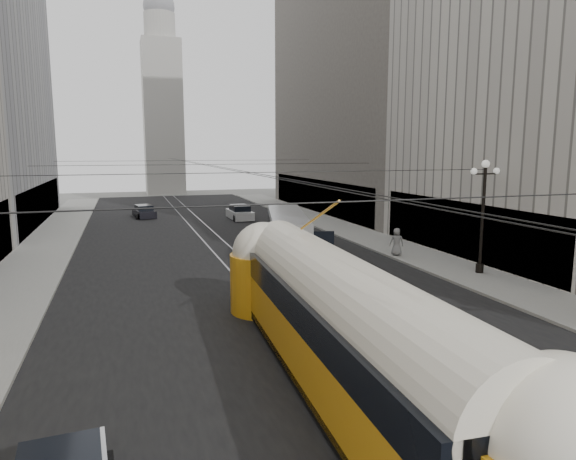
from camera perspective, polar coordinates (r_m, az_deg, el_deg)
road at (r=39.49m, az=-8.02°, el=-1.49°), size 20.00×85.00×0.02m
sidewalk_left at (r=42.74m, az=-24.92°, el=-1.34°), size 4.00×72.00×0.15m
sidewalk_right at (r=46.24m, az=6.03°, el=0.17°), size 4.00×72.00×0.15m
rail_left at (r=39.37m, az=-9.09°, el=-1.54°), size 0.12×85.00×0.04m
rail_right at (r=39.62m, az=-6.95°, el=-1.43°), size 0.12×85.00×0.04m
building_right_far at (r=60.67m, az=8.76°, el=17.58°), size 12.60×32.60×32.60m
distant_tower at (r=86.41m, az=-13.79°, el=13.92°), size 6.00×6.00×31.36m
lamppost_right_mid at (r=30.69m, az=20.85°, el=2.11°), size 1.86×0.44×6.37m
catenary at (r=37.89m, az=-7.77°, el=7.04°), size 25.00×72.00×0.23m
streetcar at (r=15.60m, az=5.96°, el=-10.24°), size 3.59×18.37×4.03m
city_bus at (r=34.96m, az=-0.07°, el=-0.19°), size 4.89×11.43×2.81m
sedan_white_far at (r=52.74m, az=-5.38°, el=1.91°), size 2.03×4.71×1.47m
sedan_dark_far at (r=56.01m, az=-15.70°, el=1.96°), size 2.40×4.43×1.33m
pedestrian_crossing_a at (r=12.61m, az=15.61°, el=-20.52°), size 0.45×0.69×1.89m
pedestrian_sidewalk_right at (r=34.58m, az=11.98°, el=-1.28°), size 1.04×0.87×1.83m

